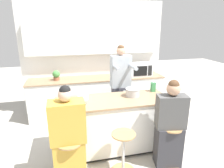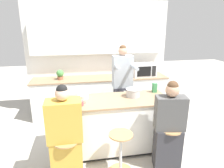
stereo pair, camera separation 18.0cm
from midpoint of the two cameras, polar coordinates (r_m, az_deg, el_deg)
The scene contains 17 objects.
ground_plane at distance 3.79m, azimuth -1.15°, elevation -17.80°, with size 16.00×16.00×0.00m, color #B2ADA3.
wall_back at distance 5.00m, azimuth -6.02°, elevation 9.74°, with size 3.48×0.22×2.70m.
back_counter at distance 4.95m, azimuth -5.13°, elevation -3.26°, with size 3.24×0.65×0.91m.
kitchen_island at distance 3.54m, azimuth -1.20°, elevation -11.47°, with size 1.91×0.73×0.94m.
bar_stool_leftmost at distance 3.01m, azimuth -13.60°, elevation -20.79°, with size 0.38×0.38×0.65m.
bar_stool_center at distance 3.10m, azimuth 1.47°, elevation -19.00°, with size 0.38×0.38×0.65m.
bar_stool_rightmost at distance 3.36m, azimuth 14.64°, elevation -16.47°, with size 0.38×0.38×0.65m.
person_cooking at distance 4.04m, azimuth 1.18°, elevation -1.54°, with size 0.39×0.57×1.77m.
person_wrapped_blanket at distance 2.86m, azimuth -14.18°, elevation -15.04°, with size 0.47×0.29×1.43m.
person_seated_near at distance 3.20m, azimuth 14.61°, elevation -12.10°, with size 0.47×0.33×1.40m.
cooking_pot at distance 3.49m, azimuth 4.47°, elevation -2.38°, with size 0.34×0.25×0.14m.
fruit_bowl at distance 3.39m, azimuth -9.77°, elevation -3.78°, with size 0.18×0.18×0.07m.
coffee_cup_near at distance 3.11m, azimuth -10.18°, elevation -5.63°, with size 0.11×0.08×0.08m.
banana_bunch at distance 3.35m, azimuth -15.56°, elevation -4.68°, with size 0.16×0.11×0.05m.
juice_carton at distance 3.77m, azimuth 10.33°, elevation -0.84°, with size 0.07×0.07×0.19m.
microwave at distance 5.00m, azimuth 6.90°, elevation 4.17°, with size 0.55×0.37×0.31m.
potted_plant at distance 4.75m, azimuth -16.69°, elevation 2.44°, with size 0.17×0.17×0.23m.
Camera 1 is at (-0.76, -3.03, 2.16)m, focal length 32.00 mm.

